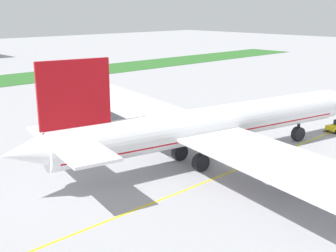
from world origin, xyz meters
The scene contains 4 objects.
ground_plane centered at (0.00, 0.00, 0.00)m, with size 600.00×600.00×0.00m, color #9E9EA3.
apron_taxi_line centered at (0.00, -2.03, 0.00)m, with size 280.00×0.36×0.01m, color yellow.
airliner_foreground centered at (-1.91, 3.44, 5.70)m, with size 59.25×96.98×16.78m.
service_truck_baggage_loader centered at (-2.61, 43.54, 1.68)m, with size 6.36×3.22×3.18m.
Camera 1 is at (-48.90, -37.95, 22.62)m, focal length 46.07 mm.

